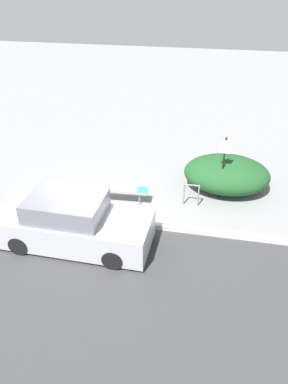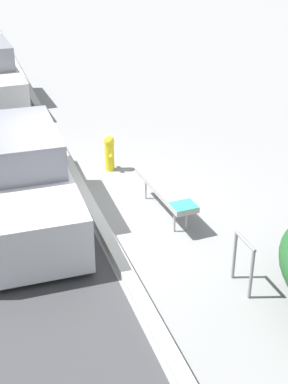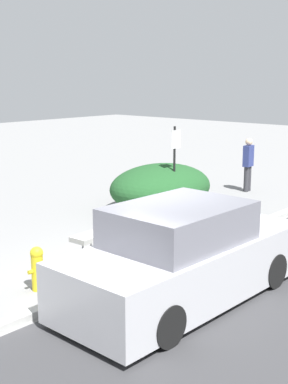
{
  "view_description": "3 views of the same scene",
  "coord_description": "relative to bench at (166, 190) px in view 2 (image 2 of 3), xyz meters",
  "views": [
    {
      "loc": [
        3.49,
        -9.52,
        7.2
      ],
      "look_at": [
        1.47,
        0.5,
        0.95
      ],
      "focal_mm": 35.0,
      "sensor_mm": 36.0,
      "label": 1
    },
    {
      "loc": [
        8.4,
        -1.9,
        4.82
      ],
      "look_at": [
        1.64,
        0.44,
        1.12
      ],
      "focal_mm": 50.0,
      "sensor_mm": 36.0,
      "label": 2
    },
    {
      "loc": [
        -6.78,
        -6.15,
        3.52
      ],
      "look_at": [
        1.91,
        1.55,
        1.02
      ],
      "focal_mm": 50.0,
      "sensor_mm": 36.0,
      "label": 3
    }
  ],
  "objects": [
    {
      "name": "ground_plane",
      "position": [
        -0.52,
        -1.24,
        -0.48
      ],
      "size": [
        60.0,
        60.0,
        0.0
      ],
      "primitive_type": "plane",
      "color": "gray"
    },
    {
      "name": "curb",
      "position": [
        -0.52,
        -1.24,
        -0.42
      ],
      "size": [
        60.0,
        0.2,
        0.13
      ],
      "color": "#B7B7B2",
      "rests_on": "ground_plane"
    },
    {
      "name": "bench",
      "position": [
        0.0,
        0.0,
        0.0
      ],
      "size": [
        1.87,
        0.51,
        0.55
      ],
      "rotation": [
        0.0,
        0.0,
        0.05
      ],
      "color": "#99999E",
      "rests_on": "ground_plane"
    },
    {
      "name": "bike_rack",
      "position": [
        2.4,
        0.25,
        0.02
      ],
      "size": [
        0.55,
        0.05,
        0.83
      ],
      "rotation": [
        0.0,
        0.0,
        0.0
      ],
      "color": "gray",
      "rests_on": "ground_plane"
    },
    {
      "name": "fire_hydrant",
      "position": [
        -2.14,
        -0.44,
        -0.08
      ],
      "size": [
        0.36,
        0.22,
        0.77
      ],
      "color": "gold",
      "rests_on": "ground_plane"
    },
    {
      "name": "parked_car_near",
      "position": [
        -0.82,
        -2.51,
        0.22
      ],
      "size": [
        4.55,
        1.85,
        1.6
      ],
      "rotation": [
        0.0,
        0.0,
        -0.02
      ],
      "color": "black",
      "rests_on": "ground_plane"
    }
  ]
}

